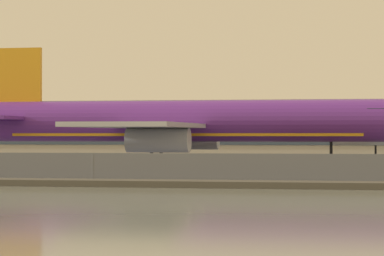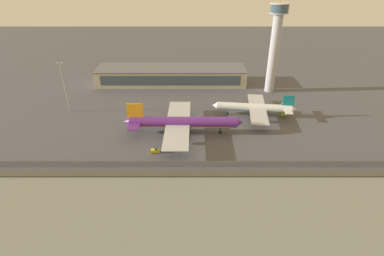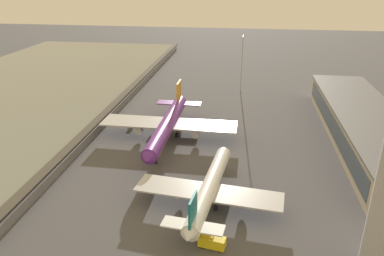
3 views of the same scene
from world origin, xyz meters
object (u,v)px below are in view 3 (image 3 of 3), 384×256
at_px(cargo_jet_purple, 168,124).
at_px(passenger_jet_white_teal, 209,188).
at_px(baggage_tug, 132,123).
at_px(ops_van, 213,242).
at_px(apron_light_mast_apron_west, 242,61).

xyz_separation_m(cargo_jet_purple, passenger_jet_white_teal, (33.69, 16.37, -0.94)).
xyz_separation_m(baggage_tug, ops_van, (57.39, 33.06, 0.47)).
bearing_deg(ops_van, cargo_jet_purple, -158.86).
bearing_deg(passenger_jet_white_teal, ops_van, 8.59).
bearing_deg(ops_van, baggage_tug, -150.06).
xyz_separation_m(passenger_jet_white_teal, baggage_tug, (-43.18, -30.91, -3.47)).
xyz_separation_m(cargo_jet_purple, apron_light_mast_apron_west, (-54.81, 21.22, 8.31)).
xyz_separation_m(passenger_jet_white_teal, ops_van, (14.21, 2.15, -3.00)).
distance_m(cargo_jet_purple, apron_light_mast_apron_west, 59.36).
distance_m(passenger_jet_white_teal, baggage_tug, 53.22).
distance_m(baggage_tug, apron_light_mast_apron_west, 59.11).
height_order(baggage_tug, apron_light_mast_apron_west, apron_light_mast_apron_west).
xyz_separation_m(cargo_jet_purple, baggage_tug, (-9.49, -14.54, -4.41)).
bearing_deg(cargo_jet_purple, passenger_jet_white_teal, 25.92).
xyz_separation_m(ops_van, apron_light_mast_apron_west, (-102.71, 2.70, 12.25)).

